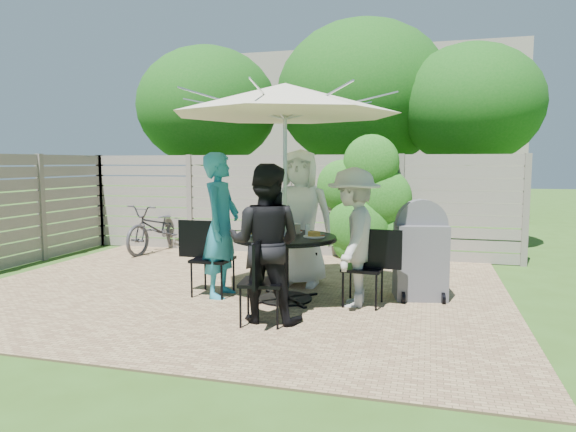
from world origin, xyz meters
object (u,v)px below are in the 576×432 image
(chair_back, at_px, (302,263))
(plate_front, at_px, (277,238))
(plate_right, at_px, (314,235))
(person_right, at_px, (353,237))
(syrup_jug, at_px, (281,229))
(person_back, at_px, (300,218))
(chair_right, at_px, (364,283))
(umbrella, at_px, (285,100))
(plate_back, at_px, (292,230))
(glass_back, at_px, (282,227))
(bbq_grill, at_px, (420,254))
(coffee_cup, at_px, (297,229))
(plate_left, at_px, (257,233))
(person_left, at_px, (221,226))
(bicycle, at_px, (158,228))
(patio_table, at_px, (285,256))
(glass_right, at_px, (308,230))
(chair_left, at_px, (212,274))
(glass_left, at_px, (262,231))
(chair_front, at_px, (262,299))
(person_front, at_px, (265,244))

(chair_back, bearing_deg, plate_front, -6.48)
(chair_back, relative_size, plate_right, 3.65)
(person_right, height_order, syrup_jug, person_right)
(person_back, relative_size, chair_right, 2.02)
(umbrella, bearing_deg, plate_front, -88.87)
(syrup_jug, bearing_deg, plate_back, 80.18)
(glass_back, distance_m, syrup_jug, 0.21)
(chair_back, distance_m, bbq_grill, 1.70)
(coffee_cup, bearing_deg, plate_left, -153.31)
(person_left, distance_m, bicycle, 3.69)
(plate_back, bearing_deg, chair_right, -19.39)
(patio_table, relative_size, glass_right, 9.01)
(plate_left, height_order, coffee_cup, coffee_cup)
(chair_left, distance_m, coffee_cup, 1.23)
(plate_front, relative_size, glass_left, 1.86)
(chair_left, bearing_deg, chair_front, -43.76)
(chair_right, relative_size, bicycle, 0.53)
(chair_front, distance_m, person_right, 1.38)
(chair_left, distance_m, plate_front, 1.17)
(chair_left, bearing_deg, glass_left, -7.30)
(chair_right, xyz_separation_m, plate_back, (-0.97, 0.34, 0.56))
(chair_front, xyz_separation_m, syrup_jug, (-0.08, 1.01, 0.61))
(person_left, relative_size, coffee_cup, 15.24)
(plate_front, bearing_deg, plate_back, 91.13)
(chair_left, bearing_deg, bicycle, 130.32)
(person_front, bearing_deg, chair_left, -40.67)
(chair_left, xyz_separation_m, person_front, (0.98, -0.81, 0.55))
(person_back, distance_m, person_right, 1.18)
(syrup_jug, bearing_deg, patio_table, -38.67)
(chair_right, relative_size, coffee_cup, 7.76)
(chair_back, xyz_separation_m, coffee_cup, (0.12, -0.74, 0.59))
(plate_back, bearing_deg, person_right, -22.31)
(umbrella, distance_m, chair_back, 2.36)
(person_left, bearing_deg, bicycle, 40.81)
(chair_front, bearing_deg, plate_front, -6.65)
(person_right, bearing_deg, chair_left, -90.01)
(chair_left, height_order, chair_right, chair_left)
(person_right, distance_m, glass_left, 1.10)
(plate_left, relative_size, plate_front, 1.00)
(glass_back, height_order, glass_right, same)
(glass_right, bearing_deg, coffee_cup, 145.33)
(person_back, relative_size, plate_back, 7.24)
(person_back, height_order, glass_left, person_back)
(plate_right, bearing_deg, plate_back, 136.13)
(chair_front, bearing_deg, patio_table, -6.71)
(person_left, xyz_separation_m, plate_front, (0.84, -0.34, -0.08))
(glass_back, bearing_deg, patio_table, -66.87)
(glass_back, bearing_deg, chair_front, -83.89)
(patio_table, bearing_deg, glass_back, 113.13)
(glass_back, xyz_separation_m, glass_left, (-0.15, -0.37, 0.00))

